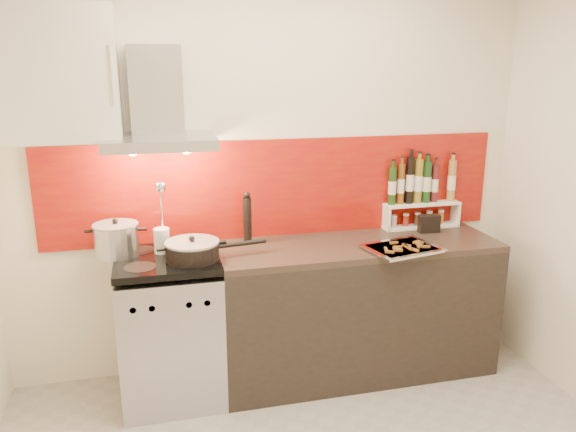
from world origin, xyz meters
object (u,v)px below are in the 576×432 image
object	(u,v)px
saute_pan	(193,250)
baking_tray	(402,248)
counter	(356,308)
pepper_mill	(247,219)
range_stove	(171,329)
stock_pot	(116,239)

from	to	relation	value
saute_pan	baking_tray	bearing A→B (deg)	-5.55
counter	saute_pan	size ratio (longest dim) A/B	2.98
counter	baking_tray	size ratio (longest dim) A/B	3.69
pepper_mill	baking_tray	bearing A→B (deg)	-22.01
range_stove	stock_pot	world-z (taller)	stock_pot
range_stove	stock_pot	bearing A→B (deg)	159.80
counter	saute_pan	xyz separation A→B (m)	(-1.05, -0.09, 0.52)
range_stove	pepper_mill	size ratio (longest dim) A/B	2.69
pepper_mill	baking_tray	distance (m)	0.97
counter	stock_pot	bearing A→B (deg)	176.20
stock_pot	saute_pan	size ratio (longest dim) A/B	0.44
range_stove	saute_pan	world-z (taller)	saute_pan
counter	pepper_mill	size ratio (longest dim) A/B	5.32
pepper_mill	counter	bearing A→B (deg)	-12.41
saute_pan	pepper_mill	bearing A→B (deg)	33.69
range_stove	counter	distance (m)	1.20
counter	saute_pan	bearing A→B (deg)	-175.19
stock_pot	baking_tray	world-z (taller)	stock_pot
stock_pot	pepper_mill	world-z (taller)	pepper_mill
stock_pot	baking_tray	distance (m)	1.72
range_stove	saute_pan	xyz separation A→B (m)	(0.15, -0.08, 0.52)
pepper_mill	stock_pot	bearing A→B (deg)	-176.15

